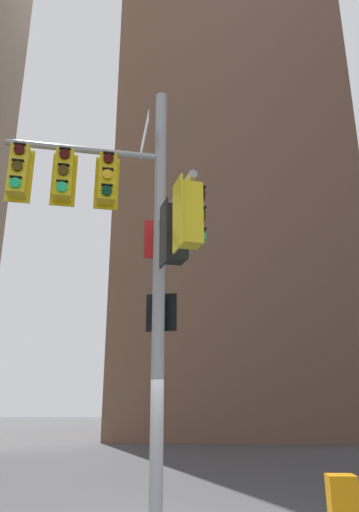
% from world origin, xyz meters
% --- Properties ---
extents(building_mid_block, '(15.64, 15.64, 51.14)m').
position_xyz_m(building_mid_block, '(2.73, 25.57, 25.57)').
color(building_mid_block, brown).
rests_on(building_mid_block, ground).
extents(signal_pole_assembly, '(3.91, 2.78, 8.47)m').
position_xyz_m(signal_pole_assembly, '(-0.53, -0.51, 5.12)').
color(signal_pole_assembly, '#9EA0A3').
rests_on(signal_pole_assembly, ground).
extents(newspaper_box, '(0.45, 0.36, 1.02)m').
position_xyz_m(newspaper_box, '(2.98, -0.22, 0.51)').
color(newspaper_box, orange).
rests_on(newspaper_box, ground).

